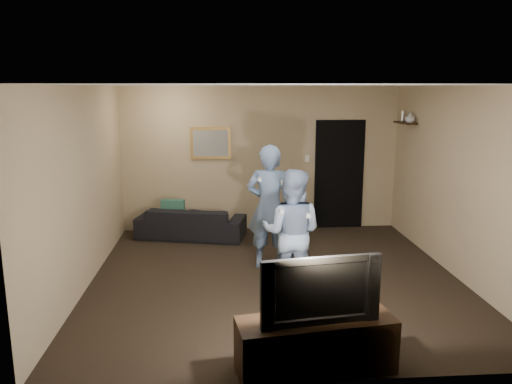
{
  "coord_description": "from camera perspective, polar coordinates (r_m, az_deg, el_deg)",
  "views": [
    {
      "loc": [
        -0.73,
        -6.46,
        2.57
      ],
      "look_at": [
        -0.24,
        0.3,
        1.15
      ],
      "focal_mm": 35.0,
      "sensor_mm": 36.0,
      "label": 1
    }
  ],
  "objects": [
    {
      "name": "throw_pillow",
      "position": [
        8.75,
        -9.47,
        -2.15
      ],
      "size": [
        0.41,
        0.18,
        0.4
      ],
      "primitive_type": "cube",
      "rotation": [
        0.0,
        0.0,
        -0.13
      ],
      "color": "#1A4F40",
      "rests_on": "sofa"
    },
    {
      "name": "light_switch",
      "position": [
        9.16,
        5.87,
        3.8
      ],
      "size": [
        0.08,
        0.02,
        0.12
      ],
      "primitive_type": "cube",
      "color": "silver",
      "rests_on": "wall_back"
    },
    {
      "name": "doorway",
      "position": [
        9.32,
        9.47,
        1.98
      ],
      "size": [
        0.9,
        0.06,
        2.0
      ],
      "primitive_type": "cube",
      "color": "black",
      "rests_on": "ground"
    },
    {
      "name": "shelf_vase",
      "position": [
        8.65,
        17.2,
        8.13
      ],
      "size": [
        0.2,
        0.2,
        0.17
      ],
      "primitive_type": "imported",
      "rotation": [
        0.0,
        0.0,
        -0.28
      ],
      "color": "silver",
      "rests_on": "wall_shelf"
    },
    {
      "name": "tv_console",
      "position": [
        4.82,
        6.82,
        -16.99
      ],
      "size": [
        1.5,
        0.66,
        0.52
      ],
      "primitive_type": "cube",
      "rotation": [
        0.0,
        0.0,
        0.14
      ],
      "color": "black",
      "rests_on": "ground"
    },
    {
      "name": "wall_shelf",
      "position": [
        8.85,
        16.7,
        7.58
      ],
      "size": [
        0.2,
        0.6,
        0.03
      ],
      "primitive_type": "cube",
      "color": "black",
      "rests_on": "wall_right"
    },
    {
      "name": "ceiling",
      "position": [
        6.5,
        2.39,
        12.09
      ],
      "size": [
        5.0,
        5.0,
        0.04
      ],
      "primitive_type": "cube",
      "color": "silver",
      "rests_on": "wall_back"
    },
    {
      "name": "wall_left",
      "position": [
        6.81,
        -19.09,
        0.44
      ],
      "size": [
        0.04,
        5.0,
        2.6
      ],
      "primitive_type": "cube",
      "color": "tan",
      "rests_on": "ground"
    },
    {
      "name": "sofa",
      "position": [
        8.78,
        -7.4,
        -3.46
      ],
      "size": [
        1.96,
        1.11,
        0.54
      ],
      "primitive_type": "imported",
      "rotation": [
        0.0,
        0.0,
        2.92
      ],
      "color": "black",
      "rests_on": "ground"
    },
    {
      "name": "shelf_figurine",
      "position": [
        8.97,
        16.43,
        8.32
      ],
      "size": [
        0.06,
        0.06,
        0.18
      ],
      "primitive_type": "cylinder",
      "color": "silver",
      "rests_on": "wall_shelf"
    },
    {
      "name": "wall_back",
      "position": [
        9.08,
        0.54,
        3.79
      ],
      "size": [
        5.0,
        0.04,
        2.6
      ],
      "primitive_type": "cube",
      "color": "tan",
      "rests_on": "ground"
    },
    {
      "name": "wii_player_right",
      "position": [
        6.24,
        4.1,
        -4.65
      ],
      "size": [
        0.93,
        0.83,
        1.6
      ],
      "color": "#88A2C7",
      "rests_on": "ground"
    },
    {
      "name": "wall_front",
      "position": [
        4.22,
        6.09,
        -5.74
      ],
      "size": [
        5.0,
        0.04,
        2.6
      ],
      "primitive_type": "cube",
      "color": "tan",
      "rests_on": "ground"
    },
    {
      "name": "television",
      "position": [
        4.58,
        7.0,
        -10.69
      ],
      "size": [
        1.1,
        0.3,
        0.63
      ],
      "primitive_type": "imported",
      "rotation": [
        0.0,
        0.0,
        0.14
      ],
      "color": "black",
      "rests_on": "tv_console"
    },
    {
      "name": "painting_frame",
      "position": [
        8.99,
        -5.2,
        5.59
      ],
      "size": [
        0.72,
        0.05,
        0.57
      ],
      "primitive_type": "cube",
      "color": "olive",
      "rests_on": "wall_back"
    },
    {
      "name": "wall_right",
      "position": [
        7.33,
        22.11,
        0.99
      ],
      "size": [
        0.04,
        5.0,
        2.6
      ],
      "primitive_type": "cube",
      "color": "tan",
      "rests_on": "ground"
    },
    {
      "name": "painting_canvas",
      "position": [
        8.96,
        -5.2,
        5.57
      ],
      "size": [
        0.62,
        0.01,
        0.47
      ],
      "primitive_type": "cube",
      "color": "slate",
      "rests_on": "painting_frame"
    },
    {
      "name": "ground",
      "position": [
        6.99,
        2.21,
        -9.75
      ],
      "size": [
        5.0,
        5.0,
        0.0
      ],
      "primitive_type": "plane",
      "color": "black",
      "rests_on": "ground"
    },
    {
      "name": "wii_player_left",
      "position": [
        7.12,
        1.53,
        -1.74
      ],
      "size": [
        0.74,
        0.58,
        1.8
      ],
      "color": "#6584AF",
      "rests_on": "ground"
    }
  ]
}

